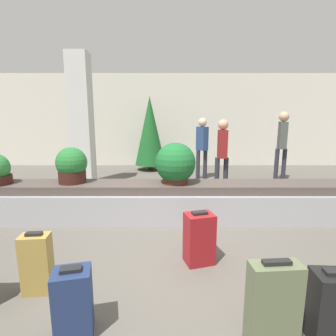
% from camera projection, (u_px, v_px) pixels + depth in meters
% --- Properties ---
extents(ground_plane, '(18.00, 18.00, 0.00)m').
position_uv_depth(ground_plane, '(168.00, 255.00, 3.25)').
color(ground_plane, '#59544C').
extents(back_wall, '(18.00, 0.06, 3.20)m').
position_uv_depth(back_wall, '(167.00, 121.00, 9.26)').
color(back_wall, beige).
rests_on(back_wall, ground_plane).
extents(carousel, '(7.57, 0.77, 0.62)m').
position_uv_depth(carousel, '(168.00, 202.00, 4.39)').
color(carousel, '#9E9EA3').
rests_on(carousel, ground_plane).
extents(pillar, '(0.49, 0.49, 3.20)m').
position_uv_depth(pillar, '(80.00, 121.00, 6.36)').
color(pillar, silver).
rests_on(pillar, ground_plane).
extents(suitcase_0, '(0.33, 0.29, 0.57)m').
position_uv_depth(suitcase_0, '(72.00, 303.00, 2.02)').
color(suitcase_0, navy).
rests_on(suitcase_0, ground_plane).
extents(suitcase_1, '(0.28, 0.20, 0.62)m').
position_uv_depth(suitcase_1, '(35.00, 264.00, 2.52)').
color(suitcase_1, '#A3843D').
rests_on(suitcase_1, ground_plane).
extents(suitcase_2, '(0.38, 0.33, 0.63)m').
position_uv_depth(suitcase_2, '(198.00, 238.00, 3.04)').
color(suitcase_2, maroon).
rests_on(suitcase_2, ground_plane).
extents(suitcase_3, '(0.37, 0.19, 0.71)m').
position_uv_depth(suitcase_3, '(272.00, 307.00, 1.88)').
color(suitcase_3, '#5B6647').
rests_on(suitcase_3, ground_plane).
extents(suitcase_5, '(0.30, 0.24, 0.59)m').
position_uv_depth(suitcase_5, '(329.00, 307.00, 1.95)').
color(suitcase_5, black).
rests_on(suitcase_5, ground_plane).
extents(potted_plant_0, '(0.66, 0.66, 0.67)m').
position_uv_depth(potted_plant_0, '(174.00, 164.00, 4.25)').
color(potted_plant_0, '#4C2319').
rests_on(potted_plant_0, carousel).
extents(potted_plant_1, '(0.50, 0.50, 0.59)m').
position_uv_depth(potted_plant_1, '(70.00, 166.00, 4.29)').
color(potted_plant_1, '#381914').
rests_on(potted_plant_1, carousel).
extents(traveler_0, '(0.32, 0.37, 1.69)m').
position_uv_depth(traveler_0, '(201.00, 143.00, 7.22)').
color(traveler_0, '#282833').
rests_on(traveler_0, ground_plane).
extents(traveler_1, '(0.31, 0.32, 1.65)m').
position_uv_depth(traveler_1, '(221.00, 149.00, 5.92)').
color(traveler_1, '#282833').
rests_on(traveler_1, ground_plane).
extents(traveler_2, '(0.31, 0.35, 1.85)m').
position_uv_depth(traveler_2, '(281.00, 139.00, 6.89)').
color(traveler_2, '#282833').
rests_on(traveler_2, ground_plane).
extents(decorated_tree, '(0.98, 0.98, 2.37)m').
position_uv_depth(decorated_tree, '(149.00, 131.00, 8.45)').
color(decorated_tree, '#4C331E').
rests_on(decorated_tree, ground_plane).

